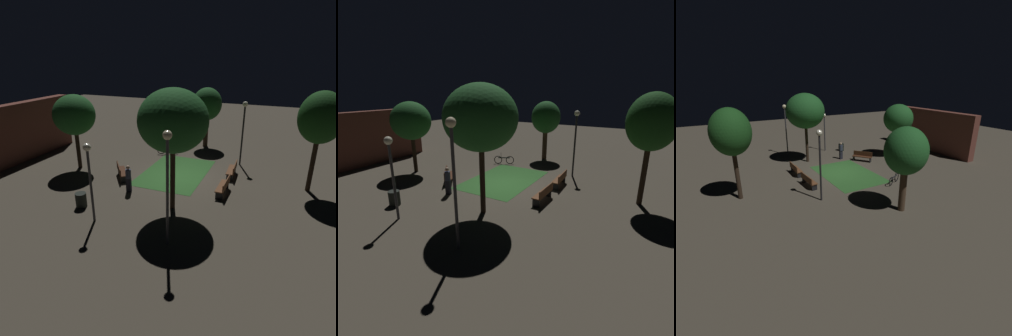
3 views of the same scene
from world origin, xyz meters
The scene contains 16 objects.
ground_plane centered at (0.00, 0.00, 0.00)m, with size 60.00×60.00×0.00m, color #4C4438.
grass_lawn centered at (0.63, 0.39, 0.01)m, with size 6.07×4.02×0.01m, color #2D6028.
bench_path_side centered at (-1.34, -3.26, 0.48)m, with size 1.81×0.51×0.88m.
bench_lawn_edge centered at (1.34, -3.26, 0.48)m, with size 1.82×0.56×0.88m.
bench_near_trees centered at (-1.59, 3.28, 0.48)m, with size 1.72×1.48×0.88m.
tree_right_canopy centered at (7.14, 0.14, 3.50)m, with size 2.40×2.40×4.88m.
tree_left_canopy centered at (-3.97, -1.17, 4.55)m, with size 3.35×3.35×6.08m.
tree_back_right centered at (0.91, -7.72, 4.24)m, with size 2.36×2.36×5.70m.
tree_lawn_side centered at (-1.09, 6.87, 3.68)m, with size 2.74×2.74×5.02m.
lamp_post_path_center centered at (3.71, -3.36, 3.05)m, with size 0.36×0.36×4.48m.
lamp_post_plaza_east centered at (-6.53, 1.85, 2.69)m, with size 0.36×0.36×3.88m.
lamp_post_near_wall centered at (-6.92, -2.09, 3.31)m, with size 0.36×0.36×4.92m.
trash_bin centered at (-5.61, 3.29, 0.38)m, with size 0.57×0.57×0.76m, color black.
bicycle centered at (3.93, 2.33, 0.34)m, with size 0.73×1.50×0.93m.
pedestrian centered at (-3.11, 1.87, 0.85)m, with size 0.32×0.32×1.61m.
building_wall_backdrop centered at (-1.16, 11.74, 2.09)m, with size 9.51×0.80×4.18m, color brown.
Camera 1 is at (-16.45, -5.98, 7.55)m, focal length 31.37 mm.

